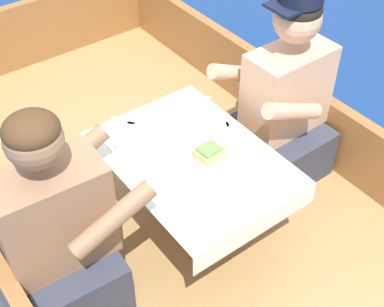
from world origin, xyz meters
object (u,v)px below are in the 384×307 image
coffee_cup_starboard (215,119)px  sandwich (209,152)px  person_port (60,234)px  person_starboard (284,104)px  coffee_cup_port (160,163)px

coffee_cup_starboard → sandwich: bearing=-134.5°
sandwich → coffee_cup_starboard: coffee_cup_starboard is taller
person_port → person_starboard: person_starboard is taller
coffee_cup_port → coffee_cup_starboard: 0.36m
person_starboard → coffee_cup_port: person_starboard is taller
person_port → person_starboard: 1.20m
person_port → coffee_cup_starboard: 0.82m
person_port → sandwich: bearing=-2.1°
person_starboard → coffee_cup_starboard: 0.40m
person_starboard → sandwich: size_ratio=8.55×
person_starboard → person_port: bearing=2.3°
coffee_cup_port → coffee_cup_starboard: coffee_cup_port is taller
coffee_cup_port → person_starboard: bearing=3.9°
person_starboard → coffee_cup_port: bearing=3.6°
coffee_cup_starboard → person_starboard: bearing=-5.3°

